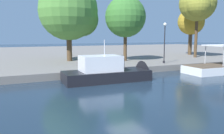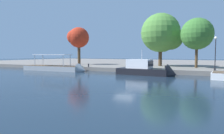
% 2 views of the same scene
% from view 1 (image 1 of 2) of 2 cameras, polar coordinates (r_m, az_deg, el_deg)
% --- Properties ---
extents(ground_plane, '(220.00, 220.00, 0.00)m').
position_cam_1_polar(ground_plane, '(15.36, 3.97, -7.16)').
color(ground_plane, '#192838').
extents(dock_promenade, '(120.00, 55.00, 0.68)m').
position_cam_1_polar(dock_promenade, '(48.47, -16.83, 3.12)').
color(dock_promenade, slate).
rests_on(dock_promenade, ground_plane).
extents(motor_yacht_1, '(8.72, 3.23, 4.75)m').
position_cam_1_polar(motor_yacht_1, '(20.34, 0.37, -1.72)').
color(motor_yacht_1, black).
rests_on(motor_yacht_1, ground_plane).
extents(mooring_bollard_1, '(0.26, 0.26, 0.65)m').
position_cam_1_polar(mooring_bollard_1, '(23.62, 1.86, 0.63)').
color(mooring_bollard_1, '#2D2D33').
rests_on(mooring_bollard_1, dock_promenade).
extents(mooring_bollard_2, '(0.32, 0.32, 0.81)m').
position_cam_1_polar(mooring_bollard_2, '(22.14, -5.67, 0.33)').
color(mooring_bollard_2, '#2D2D33').
rests_on(mooring_bollard_2, dock_promenade).
extents(lamp_post, '(0.39, 0.39, 4.87)m').
position_cam_1_polar(lamp_post, '(28.23, 13.05, 6.83)').
color(lamp_post, black).
rests_on(lamp_post, dock_promenade).
extents(tree_0, '(8.12, 7.69, 10.41)m').
position_cam_1_polar(tree_0, '(30.94, -10.53, 13.58)').
color(tree_0, '#4C3823').
rests_on(tree_0, dock_promenade).
extents(tree_2, '(5.38, 5.46, 8.49)m').
position_cam_1_polar(tree_2, '(30.86, 3.46, 12.77)').
color(tree_2, '#4C3823').
rests_on(tree_2, dock_promenade).
extents(tree_3, '(5.55, 5.67, 11.02)m').
position_cam_1_polar(tree_3, '(37.83, 20.69, 14.61)').
color(tree_3, '#4C3823').
rests_on(tree_3, dock_promenade).
extents(tree_4, '(4.57, 4.79, 8.10)m').
position_cam_1_polar(tree_4, '(43.09, 19.09, 10.53)').
color(tree_4, '#4C3823').
rests_on(tree_4, dock_promenade).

